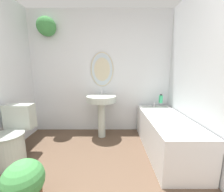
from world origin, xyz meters
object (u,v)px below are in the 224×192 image
(pedestal_sink, at_px, (102,105))
(toilet, at_px, (13,139))
(shampoo_bottle, at_px, (161,99))
(potted_plant, at_px, (24,185))
(bathtub, at_px, (166,133))

(pedestal_sink, bearing_deg, toilet, -147.31)
(toilet, xyz_separation_m, shampoo_bottle, (2.31, 0.88, 0.37))
(toilet, relative_size, shampoo_bottle, 4.47)
(pedestal_sink, distance_m, shampoo_bottle, 1.16)
(toilet, height_order, potted_plant, toilet)
(bathtub, relative_size, shampoo_bottle, 8.56)
(toilet, height_order, pedestal_sink, pedestal_sink)
(toilet, distance_m, bathtub, 2.21)
(shampoo_bottle, height_order, potted_plant, shampoo_bottle)
(pedestal_sink, height_order, potted_plant, pedestal_sink)
(toilet, bearing_deg, pedestal_sink, 32.69)
(bathtub, bearing_deg, toilet, -173.01)
(toilet, xyz_separation_m, potted_plant, (0.58, -0.69, -0.08))
(toilet, distance_m, pedestal_sink, 1.40)
(toilet, bearing_deg, shampoo_bottle, 20.98)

